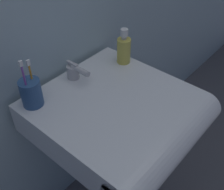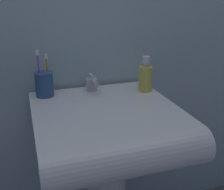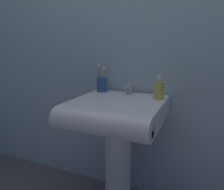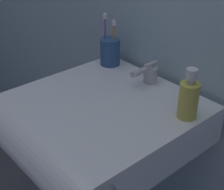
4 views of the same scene
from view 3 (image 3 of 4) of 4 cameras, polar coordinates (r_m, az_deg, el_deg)
wall_back at (r=1.58m, az=5.94°, el=15.62°), size 5.00×0.05×2.40m
sink_pedestal at (r=1.52m, az=1.53°, el=-18.50°), size 0.17×0.17×0.67m
sink_basin at (r=1.31m, az=0.79°, el=-4.57°), size 0.54×0.58×0.13m
faucet at (r=1.51m, az=4.20°, el=1.62°), size 0.05×0.12×0.07m
toothbrush_cup at (r=1.58m, az=-2.64°, el=2.82°), size 0.08×0.08×0.20m
soap_bottle at (r=1.38m, az=12.22°, el=1.44°), size 0.06×0.06×0.15m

